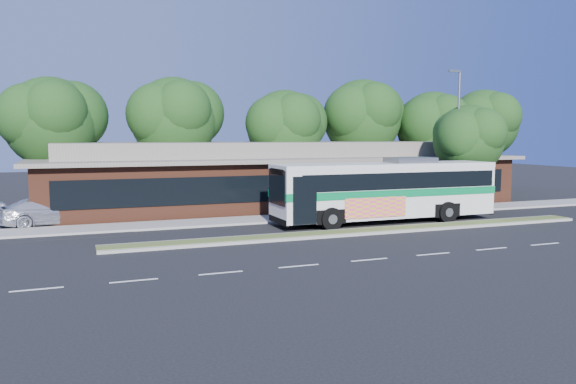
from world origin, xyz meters
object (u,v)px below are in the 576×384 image
object	(u,v)px
transit_bus	(386,186)
lamp_post	(457,135)
sedan	(51,211)
sidewalk_tree	(471,138)

from	to	relation	value
transit_bus	lamp_post	bearing A→B (deg)	21.72
lamp_post	sedan	bearing A→B (deg)	173.31
sedan	lamp_post	bearing A→B (deg)	-110.41
sedan	sidewalk_tree	size ratio (longest dim) A/B	0.76
sedan	sidewalk_tree	distance (m)	26.38
lamp_post	transit_bus	world-z (taller)	lamp_post
transit_bus	sidewalk_tree	bearing A→B (deg)	20.30
sedan	sidewalk_tree	xyz separation A→B (m)	(25.95, -2.57, 3.95)
lamp_post	sidewalk_tree	xyz separation A→B (m)	(1.37, 0.31, -0.19)
transit_bus	sedan	bearing A→B (deg)	162.31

